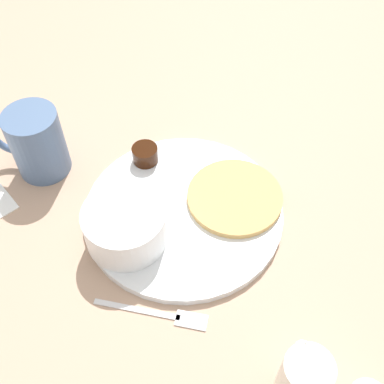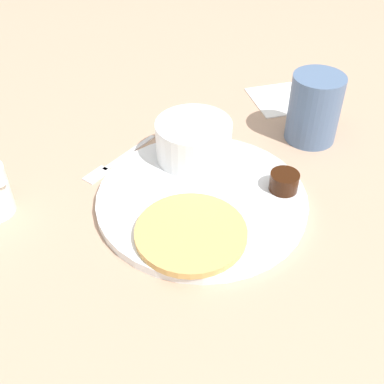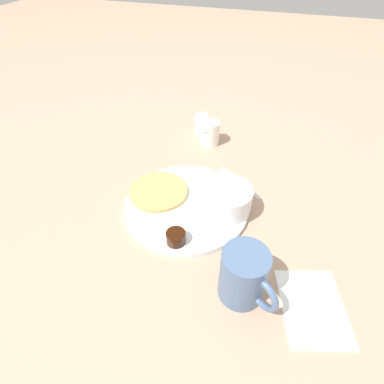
% 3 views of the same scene
% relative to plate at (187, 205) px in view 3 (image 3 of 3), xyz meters
% --- Properties ---
extents(ground_plane, '(4.00, 4.00, 0.00)m').
position_rel_plate_xyz_m(ground_plane, '(0.00, 0.00, -0.01)').
color(ground_plane, tan).
extents(plate, '(0.27, 0.27, 0.01)m').
position_rel_plate_xyz_m(plate, '(0.00, 0.00, 0.00)').
color(plate, white).
rests_on(plate, ground_plane).
extents(pancake_stack, '(0.13, 0.13, 0.01)m').
position_rel_plate_xyz_m(pancake_stack, '(-0.01, -0.07, 0.01)').
color(pancake_stack, tan).
rests_on(pancake_stack, plate).
extents(bowl, '(0.11, 0.11, 0.06)m').
position_rel_plate_xyz_m(bowl, '(-0.01, 0.09, 0.04)').
color(bowl, white).
rests_on(bowl, plate).
extents(syrup_cup, '(0.04, 0.04, 0.02)m').
position_rel_plate_xyz_m(syrup_cup, '(0.11, 0.01, 0.02)').
color(syrup_cup, black).
rests_on(syrup_cup, plate).
extents(butter_ramekin, '(0.04, 0.04, 0.04)m').
position_rel_plate_xyz_m(butter_ramekin, '(0.00, 0.11, 0.02)').
color(butter_ramekin, white).
rests_on(butter_ramekin, plate).
extents(coffee_mug, '(0.09, 0.10, 0.10)m').
position_rel_plate_xyz_m(coffee_mug, '(0.17, 0.16, 0.05)').
color(coffee_mug, slate).
rests_on(coffee_mug, ground_plane).
extents(creamer_pitcher_near, '(0.08, 0.05, 0.07)m').
position_rel_plate_xyz_m(creamer_pitcher_near, '(-0.27, -0.02, 0.03)').
color(creamer_pitcher_near, white).
rests_on(creamer_pitcher_near, ground_plane).
extents(creamer_pitcher_far, '(0.05, 0.05, 0.06)m').
position_rel_plate_xyz_m(creamer_pitcher_far, '(-0.32, -0.06, 0.02)').
color(creamer_pitcher_far, white).
rests_on(creamer_pitcher_far, ground_plane).
extents(fork, '(0.09, 0.12, 0.00)m').
position_rel_plate_xyz_m(fork, '(-0.13, 0.08, -0.00)').
color(fork, silver).
rests_on(fork, ground_plane).
extents(napkin, '(0.16, 0.14, 0.00)m').
position_rel_plate_xyz_m(napkin, '(0.16, 0.28, -0.00)').
color(napkin, white).
rests_on(napkin, ground_plane).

